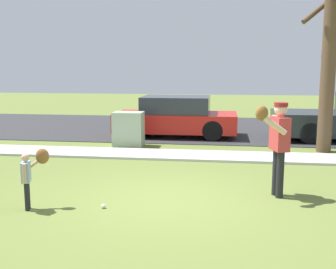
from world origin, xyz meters
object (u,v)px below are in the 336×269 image
Objects in this scene: person_adult at (278,139)px; person_child at (31,171)px; utility_cabinet at (128,129)px; street_tree_near at (330,48)px; parked_hatchback_red at (176,117)px; baseball at (103,206)px.

person_child is at bearing -0.79° from person_adult.
utility_cabinet is (0.32, 5.57, -0.14)m from person_child.
street_tree_near is 5.21m from parked_hatchback_red.
person_adult reaches higher than utility_cabinet.
utility_cabinet is at bearing -66.79° from person_adult.
person_child is 0.25× the size of parked_hatchback_red.
person_child is 8.30m from street_tree_near.
parked_hatchback_red is (0.37, 7.24, 0.62)m from baseball.
parked_hatchback_red is at bearing 155.94° from street_tree_near.
person_adult reaches higher than person_child.
utility_cabinet is (-0.82, 5.40, 0.47)m from baseball.
baseball is 0.02× the size of parked_hatchback_red.
baseball is at bearing -81.33° from utility_cabinet.
person_adult is 1.69× the size of utility_cabinet.
person_adult is 0.32× the size of street_tree_near.
baseball is 7.28m from parked_hatchback_red.
utility_cabinet reaches higher than person_child.
baseball is 0.01× the size of street_tree_near.
person_child is 0.19× the size of street_tree_near.
utility_cabinet is 2.20m from parked_hatchback_red.
baseball is 7.61m from street_tree_near.
person_adult is at bearing 112.27° from parked_hatchback_red.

